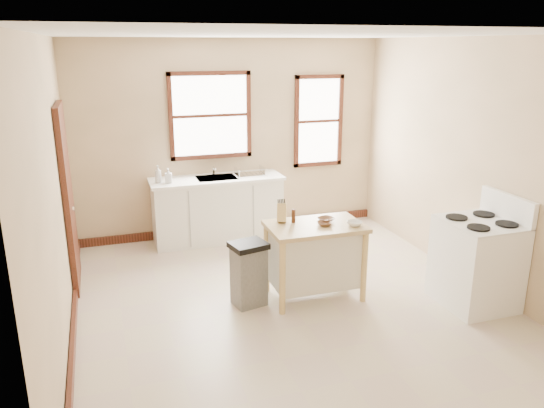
{
  "coord_description": "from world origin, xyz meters",
  "views": [
    {
      "loc": [
        -1.82,
        -4.89,
        2.71
      ],
      "look_at": [
        -0.07,
        0.4,
        1.03
      ],
      "focal_mm": 35.0,
      "sensor_mm": 36.0,
      "label": 1
    }
  ],
  "objects_px": {
    "pepper_grinder": "(293,216)",
    "bowl_b": "(326,219)",
    "soap_bottle_b": "(168,176)",
    "bowl_c": "(355,224)",
    "gas_stove": "(478,251)",
    "knife_block": "(282,213)",
    "soap_bottle_a": "(158,174)",
    "trash_bin": "(249,274)",
    "bowl_a": "(324,224)",
    "dish_rack": "(250,172)",
    "kitchen_island": "(314,261)"
  },
  "relations": [
    {
      "from": "pepper_grinder",
      "to": "trash_bin",
      "type": "relative_size",
      "value": 0.21
    },
    {
      "from": "soap_bottle_b",
      "to": "pepper_grinder",
      "type": "distance_m",
      "value": 2.18
    },
    {
      "from": "soap_bottle_b",
      "to": "bowl_c",
      "type": "distance_m",
      "value": 2.77
    },
    {
      "from": "dish_rack",
      "to": "kitchen_island",
      "type": "height_order",
      "value": "dish_rack"
    },
    {
      "from": "kitchen_island",
      "to": "gas_stove",
      "type": "height_order",
      "value": "gas_stove"
    },
    {
      "from": "kitchen_island",
      "to": "gas_stove",
      "type": "distance_m",
      "value": 1.73
    },
    {
      "from": "soap_bottle_b",
      "to": "pepper_grinder",
      "type": "bearing_deg",
      "value": -49.06
    },
    {
      "from": "soap_bottle_b",
      "to": "pepper_grinder",
      "type": "relative_size",
      "value": 1.32
    },
    {
      "from": "soap_bottle_a",
      "to": "dish_rack",
      "type": "relative_size",
      "value": 0.59
    },
    {
      "from": "soap_bottle_b",
      "to": "bowl_b",
      "type": "distance_m",
      "value": 2.44
    },
    {
      "from": "soap_bottle_a",
      "to": "gas_stove",
      "type": "bearing_deg",
      "value": -65.89
    },
    {
      "from": "bowl_a",
      "to": "bowl_c",
      "type": "distance_m",
      "value": 0.32
    },
    {
      "from": "dish_rack",
      "to": "pepper_grinder",
      "type": "bearing_deg",
      "value": -81.12
    },
    {
      "from": "soap_bottle_b",
      "to": "bowl_b",
      "type": "height_order",
      "value": "soap_bottle_b"
    },
    {
      "from": "soap_bottle_a",
      "to": "dish_rack",
      "type": "height_order",
      "value": "soap_bottle_a"
    },
    {
      "from": "pepper_grinder",
      "to": "trash_bin",
      "type": "xyz_separation_m",
      "value": [
        -0.54,
        -0.1,
        -0.57
      ]
    },
    {
      "from": "kitchen_island",
      "to": "knife_block",
      "type": "bearing_deg",
      "value": 148.89
    },
    {
      "from": "pepper_grinder",
      "to": "bowl_a",
      "type": "relative_size",
      "value": 0.93
    },
    {
      "from": "dish_rack",
      "to": "gas_stove",
      "type": "relative_size",
      "value": 0.33
    },
    {
      "from": "soap_bottle_b",
      "to": "knife_block",
      "type": "height_order",
      "value": "soap_bottle_b"
    },
    {
      "from": "soap_bottle_b",
      "to": "dish_rack",
      "type": "height_order",
      "value": "soap_bottle_b"
    },
    {
      "from": "soap_bottle_b",
      "to": "gas_stove",
      "type": "height_order",
      "value": "gas_stove"
    },
    {
      "from": "soap_bottle_b",
      "to": "pepper_grinder",
      "type": "height_order",
      "value": "soap_bottle_b"
    },
    {
      "from": "kitchen_island",
      "to": "bowl_b",
      "type": "distance_m",
      "value": 0.47
    },
    {
      "from": "pepper_grinder",
      "to": "trash_bin",
      "type": "bearing_deg",
      "value": -169.29
    },
    {
      "from": "dish_rack",
      "to": "bowl_a",
      "type": "bearing_deg",
      "value": -73.54
    },
    {
      "from": "bowl_b",
      "to": "gas_stove",
      "type": "relative_size",
      "value": 0.14
    },
    {
      "from": "pepper_grinder",
      "to": "kitchen_island",
      "type": "bearing_deg",
      "value": -35.5
    },
    {
      "from": "gas_stove",
      "to": "knife_block",
      "type": "bearing_deg",
      "value": 154.55
    },
    {
      "from": "dish_rack",
      "to": "gas_stove",
      "type": "xyz_separation_m",
      "value": [
        1.71,
        -2.81,
        -0.37
      ]
    },
    {
      "from": "pepper_grinder",
      "to": "knife_block",
      "type": "bearing_deg",
      "value": 154.96
    },
    {
      "from": "kitchen_island",
      "to": "bowl_a",
      "type": "bearing_deg",
      "value": -34.55
    },
    {
      "from": "bowl_b",
      "to": "pepper_grinder",
      "type": "bearing_deg",
      "value": 167.55
    },
    {
      "from": "gas_stove",
      "to": "dish_rack",
      "type": "bearing_deg",
      "value": 121.27
    },
    {
      "from": "kitchen_island",
      "to": "soap_bottle_b",
      "type": "bearing_deg",
      "value": 123.38
    },
    {
      "from": "bowl_c",
      "to": "gas_stove",
      "type": "relative_size",
      "value": 0.13
    },
    {
      "from": "soap_bottle_a",
      "to": "dish_rack",
      "type": "xyz_separation_m",
      "value": [
        1.29,
        0.04,
        -0.07
      ]
    },
    {
      "from": "soap_bottle_a",
      "to": "trash_bin",
      "type": "relative_size",
      "value": 0.33
    },
    {
      "from": "pepper_grinder",
      "to": "bowl_b",
      "type": "distance_m",
      "value": 0.37
    },
    {
      "from": "dish_rack",
      "to": "knife_block",
      "type": "xyz_separation_m",
      "value": [
        -0.18,
        -1.91,
        -0.02
      ]
    },
    {
      "from": "dish_rack",
      "to": "trash_bin",
      "type": "relative_size",
      "value": 0.56
    },
    {
      "from": "trash_bin",
      "to": "gas_stove",
      "type": "xyz_separation_m",
      "value": [
        2.32,
        -0.74,
        0.25
      ]
    },
    {
      "from": "soap_bottle_a",
      "to": "bowl_c",
      "type": "relative_size",
      "value": 1.46
    },
    {
      "from": "kitchen_island",
      "to": "pepper_grinder",
      "type": "height_order",
      "value": "pepper_grinder"
    },
    {
      "from": "trash_bin",
      "to": "knife_block",
      "type": "bearing_deg",
      "value": 7.88
    },
    {
      "from": "dish_rack",
      "to": "bowl_c",
      "type": "relative_size",
      "value": 2.48
    },
    {
      "from": "soap_bottle_a",
      "to": "bowl_c",
      "type": "xyz_separation_m",
      "value": [
        1.8,
        -2.25,
        -0.17
      ]
    },
    {
      "from": "soap_bottle_b",
      "to": "kitchen_island",
      "type": "bearing_deg",
      "value": -46.64
    },
    {
      "from": "knife_block",
      "to": "pepper_grinder",
      "type": "height_order",
      "value": "knife_block"
    },
    {
      "from": "soap_bottle_b",
      "to": "trash_bin",
      "type": "distance_m",
      "value": 2.16
    }
  ]
}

